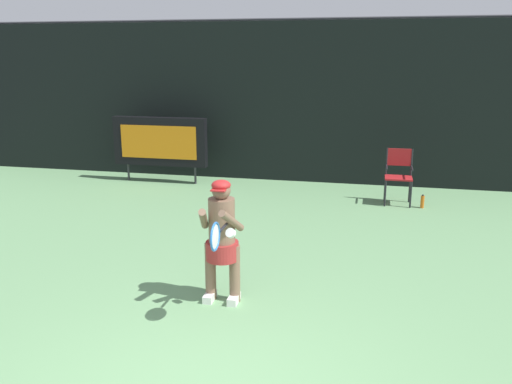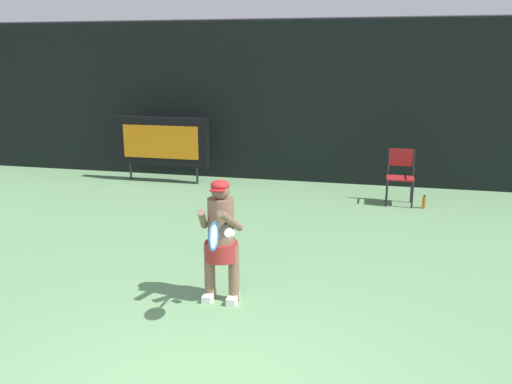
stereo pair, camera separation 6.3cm
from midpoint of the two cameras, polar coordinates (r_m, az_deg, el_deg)
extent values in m
cube|color=black|center=(12.19, 6.75, 9.39)|extent=(18.00, 0.12, 3.60)
cylinder|color=#38383D|center=(12.17, 7.01, 18.00)|extent=(18.00, 0.05, 0.05)
cube|color=black|center=(12.37, -9.90, 5.38)|extent=(2.20, 0.20, 1.10)
cube|color=orange|center=(12.28, -10.09, 5.30)|extent=(1.80, 0.01, 0.75)
cylinder|color=#2D2D33|center=(12.85, -13.15, 2.14)|extent=(0.05, 0.05, 0.40)
cylinder|color=#2D2D33|center=(12.22, -6.17, 1.81)|extent=(0.05, 0.05, 0.40)
cylinder|color=black|center=(10.61, 14.03, -0.17)|extent=(0.04, 0.04, 0.52)
cylinder|color=black|center=(10.63, 16.60, -0.31)|extent=(0.04, 0.04, 0.52)
cylinder|color=black|center=(11.00, 14.00, 0.35)|extent=(0.04, 0.04, 0.52)
cylinder|color=black|center=(11.03, 16.49, 0.21)|extent=(0.04, 0.04, 0.52)
cube|color=maroon|center=(10.75, 15.38, 1.44)|extent=(0.52, 0.44, 0.03)
cylinder|color=black|center=(10.89, 14.18, 3.11)|extent=(0.04, 0.04, 0.56)
cylinder|color=black|center=(10.91, 16.69, 2.96)|extent=(0.04, 0.04, 0.56)
cube|color=maroon|center=(10.88, 15.47, 3.60)|extent=(0.48, 0.02, 0.34)
cylinder|color=black|center=(10.70, 14.17, 2.59)|extent=(0.04, 0.44, 0.04)
cylinder|color=black|center=(10.72, 16.73, 2.44)|extent=(0.04, 0.44, 0.04)
cylinder|color=#CE6218|center=(10.72, 17.75, -1.06)|extent=(0.07, 0.07, 0.24)
cylinder|color=black|center=(10.69, 17.80, -0.38)|extent=(0.03, 0.03, 0.03)
cube|color=white|center=(6.56, -4.78, -11.10)|extent=(0.11, 0.26, 0.09)
cube|color=white|center=(6.48, -2.20, -11.39)|extent=(0.11, 0.26, 0.09)
cylinder|color=brown|center=(6.47, -4.70, -8.45)|extent=(0.13, 0.13, 0.71)
cylinder|color=brown|center=(6.39, -2.11, -8.71)|extent=(0.13, 0.13, 0.71)
cylinder|color=maroon|center=(6.33, -3.45, -6.28)|extent=(0.39, 0.39, 0.22)
cylinder|color=brown|center=(6.21, -3.50, -3.20)|extent=(0.31, 0.31, 0.56)
sphere|color=brown|center=(6.11, -3.56, 0.19)|extent=(0.22, 0.22, 0.22)
ellipsoid|color=#B22323|center=(6.09, -3.57, 0.74)|extent=(0.22, 0.22, 0.12)
cube|color=#B22323|center=(6.01, -3.83, 0.22)|extent=(0.17, 0.12, 0.02)
cylinder|color=brown|center=(6.08, -5.45, -2.88)|extent=(0.20, 0.48, 0.36)
cylinder|color=brown|center=(5.99, -2.45, -3.11)|extent=(0.20, 0.48, 0.36)
cylinder|color=white|center=(5.91, -2.56, -4.42)|extent=(0.13, 0.13, 0.12)
cylinder|color=black|center=(5.85, -3.36, -3.83)|extent=(0.03, 0.28, 0.03)
torus|color=#2A66B8|center=(5.57, -4.24, -4.79)|extent=(0.02, 0.31, 0.31)
ellipsoid|color=silver|center=(5.57, -4.24, -4.79)|extent=(0.01, 0.26, 0.26)
camera|label=1|loc=(0.03, -89.37, 0.16)|focal=37.29mm
camera|label=2|loc=(0.03, 90.63, -0.16)|focal=37.29mm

